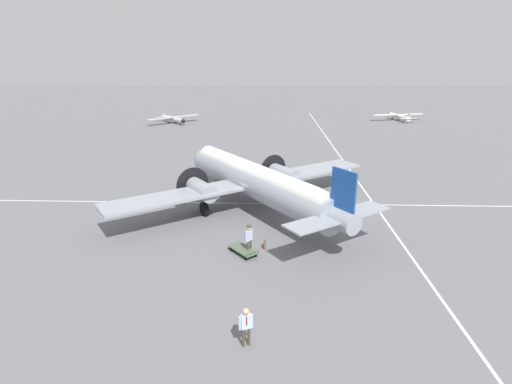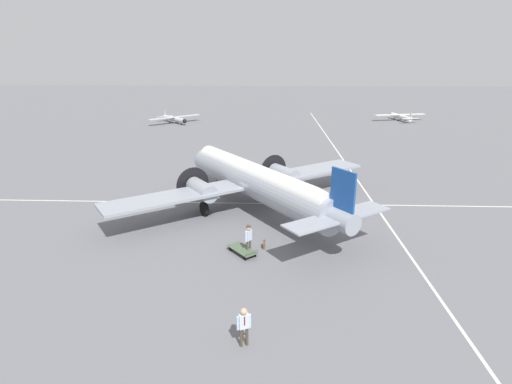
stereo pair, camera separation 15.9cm
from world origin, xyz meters
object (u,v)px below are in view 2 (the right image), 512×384
airliner_main (253,180)px  crew_foreground (244,323)px  baggage_cart (242,250)px  passenger_boarding (249,236)px  light_aircraft_distant (175,119)px  suitcase_near_door (264,245)px  light_aircraft_taxiing (400,116)px

airliner_main → crew_foreground: size_ratio=11.13×
airliner_main → baggage_cart: size_ratio=9.37×
passenger_boarding → light_aircraft_distant: 54.20m
crew_foreground → light_aircraft_distant: light_aircraft_distant is taller
suitcase_near_door → baggage_cart: 1.58m
crew_foreground → passenger_boarding: size_ratio=0.97×
light_aircraft_distant → light_aircraft_taxiing: bearing=52.7°
passenger_boarding → light_aircraft_taxiing: 62.31m
baggage_cart → suitcase_near_door: bearing=-97.4°
crew_foreground → passenger_boarding: 8.36m
crew_foreground → baggage_cart: size_ratio=0.84×
suitcase_near_door → passenger_boarding: bearing=129.0°
baggage_cart → light_aircraft_distant: light_aircraft_distant is taller
baggage_cart → passenger_boarding: bearing=-118.5°
airliner_main → light_aircraft_taxiing: (48.91, -26.20, -1.61)m
airliner_main → crew_foreground: bearing=145.9°
airliner_main → light_aircraft_taxiing: bearing=-63.4°
crew_foreground → light_aircraft_taxiing: 69.87m
light_aircraft_distant → suitcase_near_door: bearing=-24.8°
airliner_main → light_aircraft_distant: (43.92, 16.63, -1.60)m
airliner_main → passenger_boarding: bearing=145.1°
airliner_main → suitcase_near_door: airliner_main is taller
airliner_main → baggage_cart: airliner_main is taller
airliner_main → light_aircraft_distant: 46.99m
suitcase_near_door → baggage_cart: (-0.85, 1.34, 0.02)m
light_aircraft_distant → passenger_boarding: bearing=-26.0°
airliner_main → baggage_cart: (-7.72, 0.33, -2.15)m
airliner_main → light_aircraft_distant: airliner_main is taller
suitcase_near_door → light_aircraft_distant: bearing=19.1°
crew_foreground → airliner_main: bearing=-110.0°
passenger_boarding → suitcase_near_door: bearing=-15.7°
passenger_boarding → baggage_cart: 0.98m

